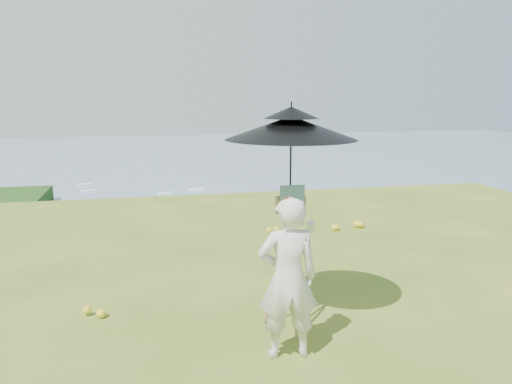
{
  "coord_description": "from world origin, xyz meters",
  "views": [
    {
      "loc": [
        -2.46,
        -5.68,
        2.54
      ],
      "look_at": [
        -0.81,
        1.68,
        1.06
      ],
      "focal_mm": 35.0,
      "sensor_mm": 36.0,
      "label": 1
    }
  ],
  "objects": [
    {
      "name": "ground",
      "position": [
        0.0,
        0.0,
        0.0
      ],
      "size": [
        14.0,
        14.0,
        0.0
      ],
      "primitive_type": "plane",
      "color": "#476B1E",
      "rests_on": "ground"
    },
    {
      "name": "shoreline_tier",
      "position": [
        0.0,
        75.0,
        -36.0
      ],
      "size": [
        170.0,
        28.0,
        8.0
      ],
      "primitive_type": "cube",
      "color": "#6F6559",
      "rests_on": "bay_water"
    },
    {
      "name": "bay_water",
      "position": [
        0.0,
        240.0,
        -34.0
      ],
      "size": [
        700.0,
        700.0,
        0.0
      ],
      "primitive_type": "plane",
      "color": "slate",
      "rests_on": "ground"
    },
    {
      "name": "slope_trees",
      "position": [
        0.0,
        35.0,
        -15.0
      ],
      "size": [
        110.0,
        50.0,
        6.0
      ],
      "primitive_type": null,
      "color": "#164514",
      "rests_on": "forest_slope"
    },
    {
      "name": "harbor_town",
      "position": [
        0.0,
        75.0,
        -29.5
      ],
      "size": [
        110.0,
        22.0,
        5.0
      ],
      "primitive_type": null,
      "color": "silver",
      "rests_on": "shoreline_tier"
    },
    {
      "name": "moored_boats",
      "position": [
        -12.5,
        161.0,
        -33.65
      ],
      "size": [
        140.0,
        140.0,
        0.7
      ],
      "primitive_type": null,
      "color": "white",
      "rests_on": "bay_water"
    },
    {
      "name": "wildflowers",
      "position": [
        0.0,
        0.25,
        0.06
      ],
      "size": [
        10.0,
        10.5,
        0.12
      ],
      "primitive_type": null,
      "color": "yellow",
      "rests_on": "ground"
    },
    {
      "name": "painter",
      "position": [
        -1.17,
        -1.32,
        0.8
      ],
      "size": [
        0.61,
        0.42,
        1.61
      ],
      "primitive_type": "imported",
      "rotation": [
        0.0,
        0.0,
        3.08
      ],
      "color": "silver",
      "rests_on": "ground"
    },
    {
      "name": "field_easel",
      "position": [
        -0.98,
        -0.74,
        0.81
      ],
      "size": [
        0.62,
        0.62,
        1.62
      ],
      "primitive_type": null,
      "rotation": [
        0.0,
        0.0,
        -0.01
      ],
      "color": "olive",
      "rests_on": "ground"
    },
    {
      "name": "sun_umbrella",
      "position": [
        -0.97,
        -0.71,
        1.9
      ],
      "size": [
        1.4,
        1.4,
        1.14
      ],
      "primitive_type": null,
      "rotation": [
        0.0,
        0.0,
        0.01
      ],
      "color": "black",
      "rests_on": "field_easel"
    },
    {
      "name": "painter_cap",
      "position": [
        -1.17,
        -1.32,
        1.56
      ],
      "size": [
        0.22,
        0.25,
        0.1
      ],
      "primitive_type": null,
      "rotation": [
        0.0,
        0.0,
        -0.21
      ],
      "color": "#BF6979",
      "rests_on": "painter"
    }
  ]
}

